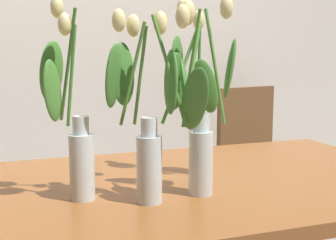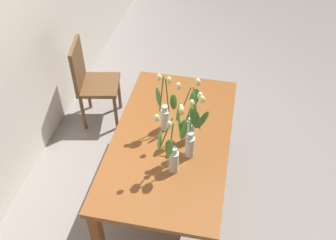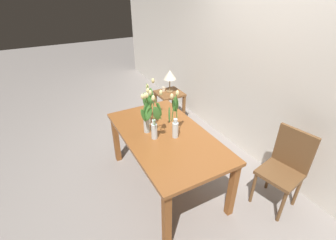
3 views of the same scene
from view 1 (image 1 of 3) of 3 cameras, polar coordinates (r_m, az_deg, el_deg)
room_wall_rear at (r=2.77m, az=-9.20°, el=12.74°), size 9.00×0.10×2.70m
dining_table at (r=1.48m, az=1.71°, el=-10.89°), size 1.60×0.90×0.74m
tulip_vase_0 at (r=1.27m, az=-11.65°, el=-1.57°), size 0.14×0.16×0.55m
tulip_vase_1 at (r=1.50m, az=3.59°, el=0.25°), size 0.14×0.17×0.54m
tulip_vase_2 at (r=1.22m, az=-2.69°, el=-0.64°), size 0.25×0.17×0.53m
tulip_vase_3 at (r=1.27m, az=3.52°, el=0.59°), size 0.25×0.27×0.55m
dining_chair at (r=2.75m, az=10.84°, el=-4.59°), size 0.47×0.47×0.93m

